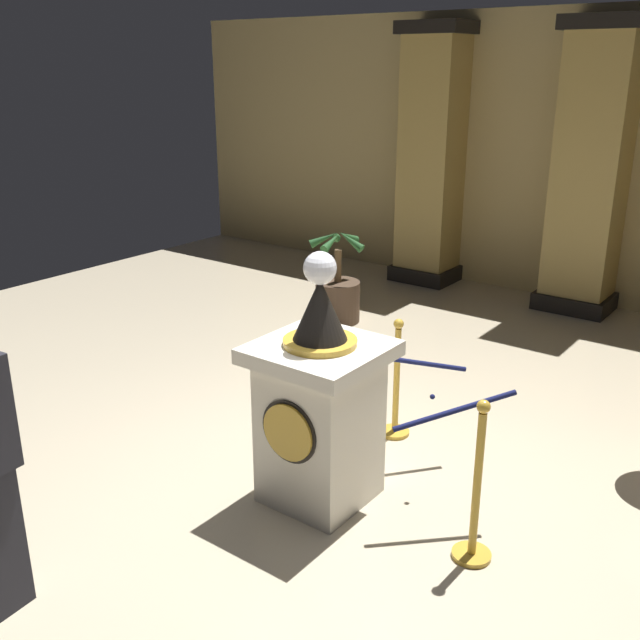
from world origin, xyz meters
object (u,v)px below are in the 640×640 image
object	(u,v)px
pedestal_clock	(320,407)
potted_palm_left	(338,294)
stanchion_far	(396,395)
stanchion_near	(475,505)

from	to	relation	value
pedestal_clock	potted_palm_left	world-z (taller)	pedestal_clock
stanchion_far	potted_palm_left	world-z (taller)	potted_palm_left
pedestal_clock	stanchion_near	world-z (taller)	pedestal_clock
pedestal_clock	stanchion_far	size ratio (longest dim) A/B	1.77
pedestal_clock	stanchion_near	size ratio (longest dim) A/B	1.65
stanchion_far	potted_palm_left	distance (m)	2.77
stanchion_near	stanchion_far	distance (m)	1.59
stanchion_near	stanchion_far	bearing A→B (deg)	138.39
potted_palm_left	pedestal_clock	bearing A→B (deg)	-56.30
stanchion_far	potted_palm_left	size ratio (longest dim) A/B	0.90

